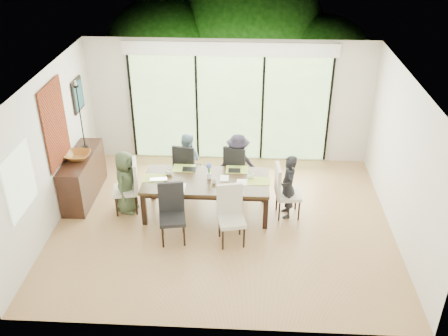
# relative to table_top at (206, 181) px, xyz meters

# --- Properties ---
(floor) EXTENTS (6.00, 5.00, 0.01)m
(floor) POSITION_rel_table_top_xyz_m (0.33, -0.32, -0.69)
(floor) COLOR #8C5E38
(floor) RESTS_ON ground
(ceiling) EXTENTS (6.00, 5.00, 0.01)m
(ceiling) POSITION_rel_table_top_xyz_m (0.33, -0.32, 2.02)
(ceiling) COLOR white
(ceiling) RESTS_ON wall_back
(wall_back) EXTENTS (6.00, 0.02, 2.70)m
(wall_back) POSITION_rel_table_top_xyz_m (0.33, 2.19, 0.67)
(wall_back) COLOR silver
(wall_back) RESTS_ON floor
(wall_front) EXTENTS (6.00, 0.02, 2.70)m
(wall_front) POSITION_rel_table_top_xyz_m (0.33, -2.83, 0.67)
(wall_front) COLOR beige
(wall_front) RESTS_ON floor
(wall_left) EXTENTS (0.02, 5.00, 2.70)m
(wall_left) POSITION_rel_table_top_xyz_m (-2.68, -0.32, 0.67)
(wall_left) COLOR beige
(wall_left) RESTS_ON floor
(wall_right) EXTENTS (0.02, 5.00, 2.70)m
(wall_right) POSITION_rel_table_top_xyz_m (3.34, -0.32, 0.67)
(wall_right) COLOR silver
(wall_right) RESTS_ON floor
(glass_doors) EXTENTS (4.20, 0.02, 2.30)m
(glass_doors) POSITION_rel_table_top_xyz_m (0.33, 2.15, 0.52)
(glass_doors) COLOR #598C3F
(glass_doors) RESTS_ON wall_back
(blinds_header) EXTENTS (4.40, 0.06, 0.28)m
(blinds_header) POSITION_rel_table_top_xyz_m (0.33, 2.14, 1.82)
(blinds_header) COLOR white
(blinds_header) RESTS_ON wall_back
(mullion_a) EXTENTS (0.05, 0.04, 2.30)m
(mullion_a) POSITION_rel_table_top_xyz_m (-1.77, 2.14, 0.52)
(mullion_a) COLOR black
(mullion_a) RESTS_ON wall_back
(mullion_b) EXTENTS (0.05, 0.04, 2.30)m
(mullion_b) POSITION_rel_table_top_xyz_m (-0.37, 2.14, 0.52)
(mullion_b) COLOR black
(mullion_b) RESTS_ON wall_back
(mullion_c) EXTENTS (0.05, 0.04, 2.30)m
(mullion_c) POSITION_rel_table_top_xyz_m (1.03, 2.14, 0.52)
(mullion_c) COLOR black
(mullion_c) RESTS_ON wall_back
(mullion_d) EXTENTS (0.05, 0.04, 2.30)m
(mullion_d) POSITION_rel_table_top_xyz_m (2.43, 2.14, 0.52)
(mullion_d) COLOR black
(mullion_d) RESTS_ON wall_back
(side_window) EXTENTS (0.02, 0.90, 1.00)m
(side_window) POSITION_rel_table_top_xyz_m (-2.64, -1.52, 0.82)
(side_window) COLOR #8CAD7F
(side_window) RESTS_ON wall_left
(deck) EXTENTS (6.00, 1.80, 0.10)m
(deck) POSITION_rel_table_top_xyz_m (0.33, 3.08, -0.73)
(deck) COLOR brown
(deck) RESTS_ON ground
(rail_top) EXTENTS (6.00, 0.08, 0.06)m
(rail_top) POSITION_rel_table_top_xyz_m (0.33, 3.88, -0.13)
(rail_top) COLOR brown
(rail_top) RESTS_ON deck
(foliage_left) EXTENTS (3.20, 3.20, 3.20)m
(foliage_left) POSITION_rel_table_top_xyz_m (-1.47, 4.88, 0.76)
(foliage_left) COLOR #14380F
(foliage_left) RESTS_ON ground
(foliage_mid) EXTENTS (4.00, 4.00, 4.00)m
(foliage_mid) POSITION_rel_table_top_xyz_m (0.73, 5.48, 1.12)
(foliage_mid) COLOR #14380F
(foliage_mid) RESTS_ON ground
(foliage_right) EXTENTS (2.80, 2.80, 2.80)m
(foliage_right) POSITION_rel_table_top_xyz_m (2.53, 4.68, 0.58)
(foliage_right) COLOR #14380F
(foliage_right) RESTS_ON ground
(foliage_far) EXTENTS (3.60, 3.60, 3.60)m
(foliage_far) POSITION_rel_table_top_xyz_m (-0.27, 6.18, 0.94)
(foliage_far) COLOR #14380F
(foliage_far) RESTS_ON ground
(table_top) EXTENTS (2.27, 1.04, 0.06)m
(table_top) POSITION_rel_table_top_xyz_m (0.00, 0.00, 0.00)
(table_top) COLOR black
(table_top) RESTS_ON floor
(table_apron) EXTENTS (2.08, 0.85, 0.09)m
(table_apron) POSITION_rel_table_top_xyz_m (0.00, -0.00, -0.09)
(table_apron) COLOR black
(table_apron) RESTS_ON floor
(table_leg_fl) EXTENTS (0.09, 0.09, 0.65)m
(table_leg_fl) POSITION_rel_table_top_xyz_m (-1.08, -0.43, -0.35)
(table_leg_fl) COLOR black
(table_leg_fl) RESTS_ON floor
(table_leg_fr) EXTENTS (0.09, 0.09, 0.65)m
(table_leg_fr) POSITION_rel_table_top_xyz_m (1.08, -0.43, -0.35)
(table_leg_fr) COLOR black
(table_leg_fr) RESTS_ON floor
(table_leg_bl) EXTENTS (0.09, 0.09, 0.65)m
(table_leg_bl) POSITION_rel_table_top_xyz_m (-1.08, 0.43, -0.35)
(table_leg_bl) COLOR black
(table_leg_bl) RESTS_ON floor
(table_leg_br) EXTENTS (0.09, 0.09, 0.65)m
(table_leg_br) POSITION_rel_table_top_xyz_m (1.08, 0.43, -0.35)
(table_leg_br) COLOR black
(table_leg_br) RESTS_ON floor
(chair_left_end) EXTENTS (0.52, 0.52, 1.04)m
(chair_left_end) POSITION_rel_table_top_xyz_m (-1.50, 0.00, -0.16)
(chair_left_end) COLOR white
(chair_left_end) RESTS_ON floor
(chair_right_end) EXTENTS (0.47, 0.47, 1.04)m
(chair_right_end) POSITION_rel_table_top_xyz_m (1.50, -0.00, -0.16)
(chair_right_end) COLOR beige
(chair_right_end) RESTS_ON floor
(chair_far_left) EXTENTS (0.51, 0.51, 1.04)m
(chair_far_left) POSITION_rel_table_top_xyz_m (-0.45, 0.85, -0.16)
(chair_far_left) COLOR black
(chair_far_left) RESTS_ON floor
(chair_far_right) EXTENTS (0.55, 0.55, 1.04)m
(chair_far_right) POSITION_rel_table_top_xyz_m (0.55, 0.85, -0.16)
(chair_far_right) COLOR black
(chair_far_right) RESTS_ON floor
(chair_near_left) EXTENTS (0.51, 0.51, 1.04)m
(chair_near_left) POSITION_rel_table_top_xyz_m (-0.50, -0.87, -0.16)
(chair_near_left) COLOR black
(chair_near_left) RESTS_ON floor
(chair_near_right) EXTENTS (0.52, 0.52, 1.04)m
(chair_near_right) POSITION_rel_table_top_xyz_m (0.50, -0.87, -0.16)
(chair_near_right) COLOR beige
(chair_near_right) RESTS_ON floor
(person_left_end) EXTENTS (0.47, 0.63, 1.22)m
(person_left_end) POSITION_rel_table_top_xyz_m (-1.48, -0.00, -0.07)
(person_left_end) COLOR #3F5035
(person_left_end) RESTS_ON floor
(person_right_end) EXTENTS (0.43, 0.61, 1.22)m
(person_right_end) POSITION_rel_table_top_xyz_m (1.48, -0.00, -0.07)
(person_right_end) COLOR black
(person_right_end) RESTS_ON floor
(person_far_left) EXTENTS (0.61, 0.43, 1.22)m
(person_far_left) POSITION_rel_table_top_xyz_m (-0.45, 0.83, -0.07)
(person_far_left) COLOR #7C9BB3
(person_far_left) RESTS_ON floor
(person_far_right) EXTENTS (0.58, 0.37, 1.22)m
(person_far_right) POSITION_rel_table_top_xyz_m (0.55, 0.83, -0.07)
(person_far_right) COLOR #211C2B
(person_far_right) RESTS_ON floor
(placemat_left) EXTENTS (0.42, 0.30, 0.01)m
(placemat_left) POSITION_rel_table_top_xyz_m (-0.95, -0.00, 0.03)
(placemat_left) COLOR #8BA63B
(placemat_left) RESTS_ON table_top
(placemat_right) EXTENTS (0.42, 0.30, 0.01)m
(placemat_right) POSITION_rel_table_top_xyz_m (0.95, -0.00, 0.03)
(placemat_right) COLOR #91A63B
(placemat_right) RESTS_ON table_top
(placemat_far_l) EXTENTS (0.42, 0.30, 0.01)m
(placemat_far_l) POSITION_rel_table_top_xyz_m (-0.45, 0.40, 0.03)
(placemat_far_l) COLOR #9AC044
(placemat_far_l) RESTS_ON table_top
(placemat_far_r) EXTENTS (0.42, 0.30, 0.01)m
(placemat_far_r) POSITION_rel_table_top_xyz_m (0.55, 0.40, 0.03)
(placemat_far_r) COLOR #8DAC3D
(placemat_far_r) RESTS_ON table_top
(placemat_paper) EXTENTS (0.42, 0.30, 0.01)m
(placemat_paper) POSITION_rel_table_top_xyz_m (-0.55, -0.30, 0.03)
(placemat_paper) COLOR white
(placemat_paper) RESTS_ON table_top
(tablet_far_l) EXTENTS (0.25, 0.17, 0.01)m
(tablet_far_l) POSITION_rel_table_top_xyz_m (-0.35, 0.35, 0.04)
(tablet_far_l) COLOR black
(tablet_far_l) RESTS_ON table_top
(tablet_far_r) EXTENTS (0.23, 0.16, 0.01)m
(tablet_far_r) POSITION_rel_table_top_xyz_m (0.50, 0.35, 0.04)
(tablet_far_r) COLOR black
(tablet_far_r) RESTS_ON table_top
(papers) EXTENTS (0.28, 0.21, 0.00)m
(papers) POSITION_rel_table_top_xyz_m (0.70, -0.05, 0.03)
(papers) COLOR white
(papers) RESTS_ON table_top
(platter_base) EXTENTS (0.25, 0.25, 0.02)m
(platter_base) POSITION_rel_table_top_xyz_m (-0.55, -0.30, 0.05)
(platter_base) COLOR white
(platter_base) RESTS_ON table_top
(platter_snacks) EXTENTS (0.19, 0.19, 0.01)m
(platter_snacks) POSITION_rel_table_top_xyz_m (-0.55, -0.30, 0.06)
(platter_snacks) COLOR orange
(platter_snacks) RESTS_ON table_top
(vase) EXTENTS (0.08, 0.08, 0.11)m
(vase) POSITION_rel_table_top_xyz_m (0.05, 0.05, 0.09)
(vase) COLOR silver
(vase) RESTS_ON table_top
(hyacinth_stems) EXTENTS (0.04, 0.04, 0.15)m
(hyacinth_stems) POSITION_rel_table_top_xyz_m (0.05, 0.05, 0.20)
(hyacinth_stems) COLOR #337226
(hyacinth_stems) RESTS_ON table_top
(hyacinth_blooms) EXTENTS (0.10, 0.10, 0.10)m
(hyacinth_blooms) POSITION_rel_table_top_xyz_m (0.05, 0.05, 0.29)
(hyacinth_blooms) COLOR #4E5FC3
(hyacinth_blooms) RESTS_ON table_top
(laptop) EXTENTS (0.34, 0.24, 0.02)m
(laptop) POSITION_rel_table_top_xyz_m (-0.85, -0.10, 0.04)
(laptop) COLOR silver
(laptop) RESTS_ON table_top
(cup_a) EXTENTS (0.13, 0.13, 0.09)m
(cup_a) POSITION_rel_table_top_xyz_m (-0.70, 0.15, 0.07)
(cup_a) COLOR white
(cup_a) RESTS_ON table_top
(cup_b) EXTENTS (0.13, 0.13, 0.09)m
(cup_b) POSITION_rel_table_top_xyz_m (0.15, -0.10, 0.07)
(cup_b) COLOR white
(cup_b) RESTS_ON table_top
(cup_c) EXTENTS (0.15, 0.15, 0.09)m
(cup_c) POSITION_rel_table_top_xyz_m (0.80, 0.10, 0.07)
(cup_c) COLOR white
(cup_c) RESTS_ON table_top
(book) EXTENTS (0.16, 0.21, 0.02)m
(book) POSITION_rel_table_top_xyz_m (0.25, 0.05, 0.04)
(book) COLOR white
(book) RESTS_ON table_top
(sideboard) EXTENTS (0.45, 1.58, 0.89)m
(sideboard) POSITION_rel_table_top_xyz_m (-2.43, 0.44, -0.24)
(sideboard) COLOR black
(sideboard) RESTS_ON floor
(bowl) EXTENTS (0.47, 0.47, 0.11)m
(bowl) POSITION_rel_table_top_xyz_m (-2.43, 0.34, 0.27)
(bowl) COLOR brown
(bowl) RESTS_ON sideboard
(candlestick_base) EXTENTS (0.10, 0.10, 0.04)m
(candlestick_base) POSITION_rel_table_top_xyz_m (-2.43, 0.79, 0.23)
(candlestick_base) COLOR black
(candlestick_base) RESTS_ON sideboard
(candlestick_shaft) EXTENTS (0.02, 0.02, 1.24)m
(candlestick_shaft) POSITION_rel_table_top_xyz_m (-2.43, 0.79, 0.85)
(candlestick_shaft) COLOR black
(candlestick_shaft) RESTS_ON sideboard
(candlestick_pan) EXTENTS (0.10, 0.10, 0.03)m
(candlestick_pan) POSITION_rel_table_top_xyz_m (-2.43, 0.79, 1.47)
(candlestick_pan) COLOR black
(candlestick_pan) RESTS_ON sideboard
(candle) EXTENTS (0.04, 0.04, 0.10)m
(candle) POSITION_rel_table_top_xyz_m (-2.43, 0.79, 1.53)
(candle) COLOR silver
(candle) RESTS_ON sideboard
(tapestry) EXTENTS (0.02, 1.00, 1.50)m
(tapestry) POSITION_rel_table_top_xyz_m (-2.64, 0.08, 1.02)
(tapestry) COLOR maroon
(tapestry) RESTS_ON wall_left
(art_frame) EXTENTS (0.03, 0.55, 0.65)m
(art_frame) POSITION_rel_table_top_xyz_m (-2.64, 1.38, 1.07)
(art_frame) COLOR black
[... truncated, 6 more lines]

